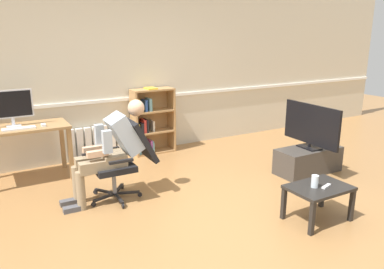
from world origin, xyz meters
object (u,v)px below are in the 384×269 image
(office_chair, at_px, (126,156))
(tv_screen, at_px, (311,125))
(person_seated, at_px, (111,148))
(coffee_table, at_px, (319,191))
(imac_monitor, at_px, (11,105))
(spare_remote, at_px, (326,186))
(keyboard, at_px, (19,128))
(drinking_glass, at_px, (315,181))
(computer_mouse, at_px, (43,125))
(tv_stand, at_px, (308,160))
(bookshelf, at_px, (150,122))
(computer_desk, at_px, (22,135))
(radiator, at_px, (96,143))

(office_chair, xyz_separation_m, tv_screen, (2.56, -0.52, 0.18))
(person_seated, xyz_separation_m, coffee_table, (1.73, -1.60, -0.32))
(imac_monitor, bearing_deg, spare_remote, -47.32)
(keyboard, relative_size, tv_screen, 0.40)
(imac_monitor, distance_m, drinking_glass, 3.89)
(person_seated, xyz_separation_m, spare_remote, (1.78, -1.65, -0.25))
(computer_mouse, bearing_deg, drinking_glass, -49.93)
(tv_stand, bearing_deg, computer_mouse, 154.36)
(bookshelf, bearing_deg, computer_desk, -171.63)
(keyboard, xyz_separation_m, office_chair, (1.05, -1.05, -0.25))
(drinking_glass, bearing_deg, person_seated, 136.31)
(imac_monitor, bearing_deg, tv_screen, -26.04)
(imac_monitor, distance_m, tv_screen, 4.08)
(radiator, bearing_deg, computer_mouse, -148.30)
(drinking_glass, bearing_deg, spare_remote, -29.25)
(drinking_glass, bearing_deg, computer_desk, 131.99)
(tv_screen, relative_size, coffee_table, 1.53)
(drinking_glass, bearing_deg, office_chair, 133.15)
(computer_desk, relative_size, bookshelf, 1.08)
(computer_desk, distance_m, office_chair, 1.57)
(computer_desk, relative_size, spare_remote, 7.92)
(computer_desk, height_order, office_chair, office_chair)
(computer_mouse, bearing_deg, tv_screen, -25.63)
(coffee_table, bearing_deg, tv_screen, 47.09)
(radiator, distance_m, tv_screen, 3.27)
(office_chair, bearing_deg, drinking_glass, 44.44)
(tv_screen, distance_m, spare_remote, 1.52)
(computer_mouse, relative_size, bookshelf, 0.09)
(keyboard, xyz_separation_m, drinking_glass, (2.54, -2.64, -0.31))
(imac_monitor, relative_size, tv_stand, 0.56)
(computer_desk, bearing_deg, office_chair, -49.62)
(keyboard, relative_size, computer_mouse, 4.04)
(radiator, bearing_deg, keyboard, -154.86)
(radiator, bearing_deg, drinking_glass, -66.01)
(keyboard, bearing_deg, computer_mouse, 3.77)
(drinking_glass, bearing_deg, coffee_table, -9.28)
(computer_desk, distance_m, person_seated, 1.45)
(computer_desk, xyz_separation_m, computer_mouse, (0.27, -0.12, 0.13))
(person_seated, xyz_separation_m, tv_screen, (2.74, -0.52, 0.05))
(radiator, height_order, tv_screen, tv_screen)
(computer_mouse, bearing_deg, computer_desk, 155.67)
(tv_screen, bearing_deg, imac_monitor, 65.97)
(office_chair, height_order, person_seated, person_seated)
(keyboard, height_order, tv_screen, tv_screen)
(imac_monitor, bearing_deg, keyboard, -79.32)
(keyboard, height_order, spare_remote, keyboard)
(bookshelf, relative_size, coffee_table, 1.69)
(coffee_table, bearing_deg, imac_monitor, 132.67)
(person_seated, distance_m, tv_screen, 2.79)
(office_chair, height_order, coffee_table, office_chair)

